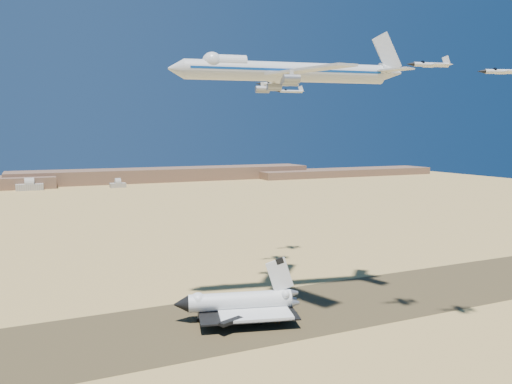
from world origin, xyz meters
name	(u,v)px	position (x,y,z in m)	size (l,w,h in m)	color
ground	(218,323)	(0.00, 0.00, 0.00)	(1200.00, 1200.00, 0.00)	tan
runway	(218,323)	(0.00, 0.00, 0.03)	(600.00, 50.00, 0.06)	brown
ridgeline	(131,177)	(65.32, 527.31, 7.63)	(960.00, 90.00, 18.00)	brown
hangars	(26,187)	(-64.00, 478.43, 4.83)	(200.50, 29.50, 30.00)	#A6A093
shuttle	(239,303)	(7.85, 0.06, 5.87)	(44.57, 34.24, 21.84)	white
carrier_747	(280,72)	(26.46, 5.60, 87.60)	(88.33, 66.98, 21.93)	silver
crew_a	(265,319)	(15.45, -5.24, 0.87)	(0.59, 0.39, 1.62)	#BC5D0B
crew_b	(276,320)	(18.00, -8.58, 0.98)	(0.90, 0.52, 1.85)	#BC5D0B
crew_c	(279,321)	(18.76, -9.97, 0.99)	(1.09, 0.56, 1.86)	#BC5D0B
chase_jet_a	(430,64)	(58.20, -35.17, 86.79)	(14.69, 8.40, 3.71)	silver
chase_jet_b	(503,71)	(72.53, -49.97, 83.74)	(14.21, 8.38, 3.65)	silver
chase_jet_d	(274,84)	(44.84, 47.30, 87.76)	(16.27, 9.06, 4.07)	silver
chase_jet_e	(291,91)	(63.51, 66.73, 86.72)	(15.13, 8.38, 3.78)	silver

